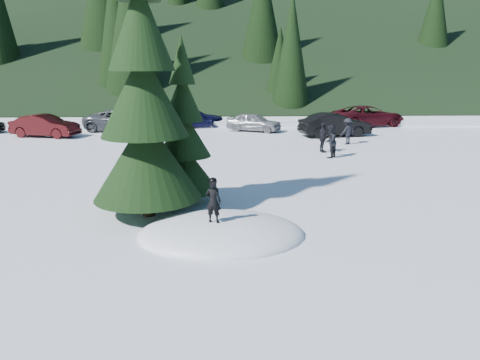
{
  "coord_description": "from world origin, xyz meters",
  "views": [
    {
      "loc": [
        0.04,
        -11.85,
        4.45
      ],
      "look_at": [
        0.56,
        1.7,
        1.1
      ],
      "focal_mm": 35.0,
      "sensor_mm": 36.0,
      "label": 1
    }
  ],
  "objects_px": {
    "adult_0": "(330,141)",
    "car_3": "(193,118)",
    "child_skier": "(213,201)",
    "adult_2": "(348,131)",
    "car_5": "(335,125)",
    "spruce_short": "(184,139)",
    "car_1": "(45,126)",
    "car_2": "(124,120)",
    "car_6": "(367,116)",
    "adult_1": "(323,137)",
    "spruce_tall": "(144,105)",
    "car_4": "(254,122)"
  },
  "relations": [
    {
      "from": "adult_1",
      "to": "car_4",
      "type": "bearing_deg",
      "value": 10.2
    },
    {
      "from": "car_1",
      "to": "adult_2",
      "type": "bearing_deg",
      "value": -87.07
    },
    {
      "from": "adult_0",
      "to": "car_3",
      "type": "xyz_separation_m",
      "value": [
        -7.38,
        11.74,
        -0.13
      ]
    },
    {
      "from": "child_skier",
      "to": "adult_2",
      "type": "relative_size",
      "value": 0.75
    },
    {
      "from": "spruce_tall",
      "to": "spruce_short",
      "type": "xyz_separation_m",
      "value": [
        1.0,
        1.4,
        -1.22
      ]
    },
    {
      "from": "spruce_short",
      "to": "adult_1",
      "type": "height_order",
      "value": "spruce_short"
    },
    {
      "from": "spruce_short",
      "to": "car_1",
      "type": "bearing_deg",
      "value": 123.81
    },
    {
      "from": "spruce_short",
      "to": "car_2",
      "type": "relative_size",
      "value": 1.0
    },
    {
      "from": "child_skier",
      "to": "car_5",
      "type": "bearing_deg",
      "value": -97.2
    },
    {
      "from": "child_skier",
      "to": "car_1",
      "type": "xyz_separation_m",
      "value": [
        -10.92,
        18.32,
        -0.34
      ]
    },
    {
      "from": "adult_1",
      "to": "car_3",
      "type": "bearing_deg",
      "value": 24.95
    },
    {
      "from": "spruce_tall",
      "to": "car_3",
      "type": "relative_size",
      "value": 1.84
    },
    {
      "from": "adult_0",
      "to": "car_1",
      "type": "distance_m",
      "value": 18.05
    },
    {
      "from": "adult_2",
      "to": "car_3",
      "type": "distance_m",
      "value": 12.13
    },
    {
      "from": "spruce_tall",
      "to": "car_1",
      "type": "relative_size",
      "value": 2.02
    },
    {
      "from": "child_skier",
      "to": "car_6",
      "type": "relative_size",
      "value": 0.2
    },
    {
      "from": "car_5",
      "to": "car_6",
      "type": "distance_m",
      "value": 6.05
    },
    {
      "from": "spruce_short",
      "to": "car_5",
      "type": "xyz_separation_m",
      "value": [
        8.4,
        14.34,
        -1.36
      ]
    },
    {
      "from": "car_4",
      "to": "adult_1",
      "type": "bearing_deg",
      "value": -134.4
    },
    {
      "from": "adult_1",
      "to": "adult_2",
      "type": "distance_m",
      "value": 3.16
    },
    {
      "from": "adult_0",
      "to": "car_6",
      "type": "xyz_separation_m",
      "value": [
        5.48,
        11.85,
        -0.05
      ]
    },
    {
      "from": "spruce_tall",
      "to": "car_2",
      "type": "distance_m",
      "value": 19.26
    },
    {
      "from": "child_skier",
      "to": "adult_0",
      "type": "height_order",
      "value": "adult_0"
    },
    {
      "from": "adult_0",
      "to": "car_3",
      "type": "bearing_deg",
      "value": -113.31
    },
    {
      "from": "car_3",
      "to": "car_6",
      "type": "height_order",
      "value": "car_6"
    },
    {
      "from": "adult_2",
      "to": "car_1",
      "type": "distance_m",
      "value": 18.67
    },
    {
      "from": "adult_1",
      "to": "adult_2",
      "type": "xyz_separation_m",
      "value": [
        1.95,
        2.49,
        -0.03
      ]
    },
    {
      "from": "car_1",
      "to": "car_2",
      "type": "bearing_deg",
      "value": -48.58
    },
    {
      "from": "spruce_short",
      "to": "child_skier",
      "type": "height_order",
      "value": "spruce_short"
    },
    {
      "from": "adult_2",
      "to": "car_1",
      "type": "bearing_deg",
      "value": -38.95
    },
    {
      "from": "adult_0",
      "to": "car_5",
      "type": "relative_size",
      "value": 0.36
    },
    {
      "from": "spruce_tall",
      "to": "child_skier",
      "type": "height_order",
      "value": "spruce_tall"
    },
    {
      "from": "spruce_short",
      "to": "car_3",
      "type": "distance_m",
      "value": 19.17
    },
    {
      "from": "car_2",
      "to": "car_6",
      "type": "relative_size",
      "value": 0.98
    },
    {
      "from": "spruce_tall",
      "to": "car_5",
      "type": "xyz_separation_m",
      "value": [
        9.4,
        15.74,
        -2.58
      ]
    },
    {
      "from": "child_skier",
      "to": "adult_2",
      "type": "bearing_deg",
      "value": -101.31
    },
    {
      "from": "adult_0",
      "to": "car_5",
      "type": "distance_m",
      "value": 7.24
    },
    {
      "from": "adult_0",
      "to": "car_6",
      "type": "bearing_deg",
      "value": -170.29
    },
    {
      "from": "spruce_tall",
      "to": "adult_2",
      "type": "xyz_separation_m",
      "value": [
        9.41,
        12.68,
        -2.57
      ]
    },
    {
      "from": "child_skier",
      "to": "adult_2",
      "type": "distance_m",
      "value": 16.55
    },
    {
      "from": "spruce_short",
      "to": "car_4",
      "type": "distance_m",
      "value": 17.25
    },
    {
      "from": "adult_0",
      "to": "adult_1",
      "type": "relative_size",
      "value": 1.03
    },
    {
      "from": "adult_0",
      "to": "adult_1",
      "type": "height_order",
      "value": "adult_0"
    },
    {
      "from": "car_2",
      "to": "spruce_short",
      "type": "bearing_deg",
      "value": -149.19
    },
    {
      "from": "adult_0",
      "to": "car_5",
      "type": "bearing_deg",
      "value": -160.55
    },
    {
      "from": "child_skier",
      "to": "adult_0",
      "type": "bearing_deg",
      "value": -101.61
    },
    {
      "from": "car_5",
      "to": "spruce_tall",
      "type": "bearing_deg",
      "value": 136.86
    },
    {
      "from": "adult_2",
      "to": "car_3",
      "type": "xyz_separation_m",
      "value": [
        -9.28,
        7.82,
        -0.07
      ]
    },
    {
      "from": "spruce_short",
      "to": "adult_2",
      "type": "height_order",
      "value": "spruce_short"
    },
    {
      "from": "child_skier",
      "to": "adult_1",
      "type": "relative_size",
      "value": 0.71
    }
  ]
}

